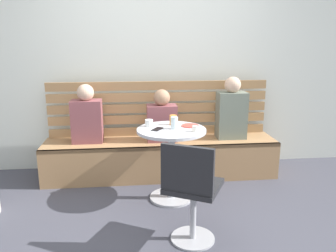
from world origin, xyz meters
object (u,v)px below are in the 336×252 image
at_px(person_child_left, 162,118).
at_px(person_adult, 231,111).
at_px(phone_on_table, 157,129).
at_px(cup_ceramic_white, 149,123).
at_px(cup_tumbler_orange, 173,120).
at_px(plate_small, 190,126).
at_px(cup_espresso_small, 195,129).
at_px(cup_glass_tall, 174,123).
at_px(cafe_table, 171,150).
at_px(booth_bench, 161,158).
at_px(white_chair, 191,190).
at_px(person_child_middle, 87,117).

bearing_deg(person_child_left, person_adult, 1.84).
xyz_separation_m(person_child_left, phone_on_table, (-0.10, -0.63, 0.04)).
relative_size(person_adult, cup_ceramic_white, 9.14).
distance_m(cup_tumbler_orange, plate_small, 0.19).
bearing_deg(cup_espresso_small, cup_glass_tall, 146.65).
xyz_separation_m(cafe_table, cup_glass_tall, (0.03, -0.00, 0.28)).
relative_size(cafe_table, phone_on_table, 5.29).
relative_size(person_adult, person_child_left, 1.22).
bearing_deg(cup_espresso_small, booth_bench, 109.52).
bearing_deg(person_child_left, cup_espresso_small, -71.30).
bearing_deg(white_chair, cafe_table, 94.22).
relative_size(booth_bench, person_child_middle, 4.05).
distance_m(person_child_middle, cup_tumbler_orange, 1.05).
xyz_separation_m(cup_ceramic_white, cup_glass_tall, (0.24, -0.12, 0.03)).
height_order(person_child_left, person_child_middle, person_child_middle).
xyz_separation_m(person_adult, cup_glass_tall, (-0.76, -0.65, 0.03)).
relative_size(cafe_table, plate_small, 4.35).
distance_m(white_chair, person_adult, 1.65).
bearing_deg(cafe_table, phone_on_table, -176.14).
bearing_deg(white_chair, cup_tumbler_orange, 91.37).
height_order(person_child_left, cup_ceramic_white, person_child_left).
bearing_deg(plate_small, person_adult, 43.58).
bearing_deg(person_child_left, cafe_table, -86.29).
distance_m(booth_bench, person_child_middle, 0.99).
bearing_deg(cup_espresso_small, plate_small, 93.13).
relative_size(booth_bench, person_child_left, 4.50).
xyz_separation_m(white_chair, cup_ceramic_white, (-0.27, 0.92, 0.31)).
height_order(cafe_table, white_chair, white_chair).
bearing_deg(person_child_left, white_chair, -86.00).
height_order(person_child_left, phone_on_table, person_child_left).
bearing_deg(person_child_middle, white_chair, -56.89).
height_order(white_chair, cup_glass_tall, cup_glass_tall).
xyz_separation_m(booth_bench, cup_glass_tall, (0.08, -0.62, 0.58)).
bearing_deg(white_chair, person_child_middle, 123.11).
height_order(cup_ceramic_white, cup_glass_tall, cup_glass_tall).
bearing_deg(person_child_middle, cup_tumbler_orange, -27.71).
bearing_deg(plate_small, booth_bench, 115.20).
distance_m(cafe_table, cup_ceramic_white, 0.35).
xyz_separation_m(booth_bench, person_adult, (0.84, 0.03, 0.55)).
xyz_separation_m(booth_bench, plate_small, (0.25, -0.53, 0.52)).
height_order(person_adult, cup_espresso_small, person_adult).
bearing_deg(person_adult, cup_ceramic_white, -152.29).
bearing_deg(cup_ceramic_white, white_chair, -73.57).
distance_m(person_adult, plate_small, 0.82).
bearing_deg(cup_espresso_small, white_chair, -102.49).
bearing_deg(cafe_table, person_adult, 39.21).
distance_m(cup_glass_tall, phone_on_table, 0.18).
relative_size(cup_espresso_small, phone_on_table, 0.40).
bearing_deg(booth_bench, person_child_middle, 177.43).
distance_m(cafe_table, phone_on_table, 0.26).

